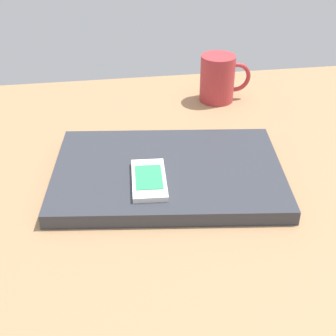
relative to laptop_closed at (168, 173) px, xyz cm
name	(u,v)px	position (x,y,z in cm)	size (l,w,h in cm)	color
desk_surface	(191,173)	(4.48, 3.17, -2.63)	(120.00, 80.00, 3.00)	#9E7751
laptop_closed	(168,173)	(0.00, 0.00, 0.00)	(35.88, 24.43, 2.25)	#33353D
cell_phone_on_laptop	(149,180)	(-3.48, -3.81, 1.58)	(5.76, 10.77, 0.98)	silver
coffee_mug	(219,78)	(15.00, 28.07, 3.75)	(10.73, 7.14, 9.75)	#B23338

